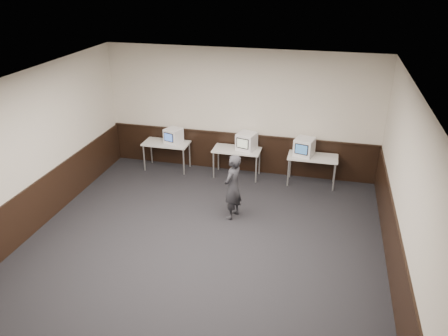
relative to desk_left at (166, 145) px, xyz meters
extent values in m
plane|color=black|center=(1.90, -3.60, -0.68)|extent=(8.00, 8.00, 0.00)
plane|color=white|center=(1.90, -3.60, 2.52)|extent=(8.00, 8.00, 0.00)
plane|color=beige|center=(1.90, 0.40, 0.92)|extent=(7.00, 0.00, 7.00)
plane|color=beige|center=(-1.60, -3.60, 0.92)|extent=(0.00, 8.00, 8.00)
plane|color=beige|center=(5.40, -3.60, 0.92)|extent=(0.00, 8.00, 8.00)
cube|color=black|center=(1.90, 0.38, -0.18)|extent=(6.98, 0.04, 1.00)
cube|color=black|center=(-1.58, -3.60, -0.18)|extent=(0.04, 7.98, 1.00)
cube|color=black|center=(5.38, -3.60, -0.18)|extent=(0.04, 7.98, 1.00)
cube|color=black|center=(1.90, 0.36, 0.34)|extent=(6.98, 0.06, 0.04)
cube|color=silver|center=(0.00, 0.00, 0.05)|extent=(1.20, 0.60, 0.04)
cylinder|color=#999999|center=(-0.55, -0.25, -0.32)|extent=(0.04, 0.04, 0.71)
cylinder|color=#999999|center=(0.55, -0.25, -0.32)|extent=(0.04, 0.04, 0.71)
cylinder|color=#999999|center=(-0.55, 0.25, -0.32)|extent=(0.04, 0.04, 0.71)
cylinder|color=#999999|center=(0.55, 0.25, -0.32)|extent=(0.04, 0.04, 0.71)
cube|color=silver|center=(1.90, 0.00, 0.05)|extent=(1.20, 0.60, 0.04)
cylinder|color=#999999|center=(1.35, -0.25, -0.32)|extent=(0.04, 0.04, 0.71)
cylinder|color=#999999|center=(2.45, -0.25, -0.32)|extent=(0.04, 0.04, 0.71)
cylinder|color=#999999|center=(1.35, 0.25, -0.32)|extent=(0.04, 0.04, 0.71)
cylinder|color=#999999|center=(2.45, 0.25, -0.32)|extent=(0.04, 0.04, 0.71)
cube|color=silver|center=(3.80, 0.00, 0.05)|extent=(1.20, 0.60, 0.04)
cylinder|color=#999999|center=(3.25, -0.25, -0.32)|extent=(0.04, 0.04, 0.71)
cylinder|color=#999999|center=(4.35, -0.25, -0.32)|extent=(0.04, 0.04, 0.71)
cylinder|color=#999999|center=(3.25, 0.25, -0.32)|extent=(0.04, 0.04, 0.71)
cylinder|color=#999999|center=(4.35, 0.25, -0.32)|extent=(0.04, 0.04, 0.71)
cube|color=white|center=(0.19, 0.05, 0.26)|extent=(0.49, 0.51, 0.39)
cube|color=black|center=(0.13, -0.15, 0.28)|extent=(0.28, 0.10, 0.23)
cube|color=#3C60B3|center=(0.13, -0.16, 0.28)|extent=(0.24, 0.08, 0.19)
cube|color=white|center=(2.14, 0.05, 0.29)|extent=(0.54, 0.56, 0.44)
cube|color=black|center=(2.08, -0.18, 0.31)|extent=(0.32, 0.10, 0.26)
cube|color=beige|center=(2.08, -0.19, 0.31)|extent=(0.28, 0.08, 0.22)
cube|color=white|center=(3.57, 0.02, 0.29)|extent=(0.54, 0.55, 0.44)
cube|color=black|center=(3.52, -0.21, 0.31)|extent=(0.32, 0.09, 0.26)
cube|color=#336399|center=(3.52, -0.22, 0.31)|extent=(0.28, 0.07, 0.22)
imported|color=#27272C|center=(2.24, -2.00, 0.05)|extent=(0.49, 0.61, 1.46)
camera|label=1|loc=(4.01, -9.99, 4.33)|focal=35.00mm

